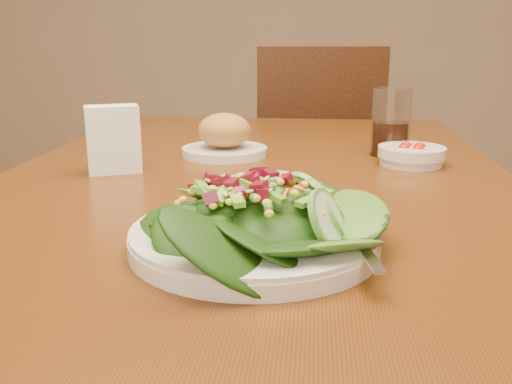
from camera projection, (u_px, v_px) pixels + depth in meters
dining_table at (255, 228)px, 1.03m from camera, size 0.90×1.40×0.75m
chair_far at (314, 175)px, 2.04m from camera, size 0.49×0.50×0.95m
salad_plate at (263, 223)px, 0.65m from camera, size 0.29×0.29×0.08m
bread_plate at (224, 138)px, 1.15m from camera, size 0.17×0.17×0.09m
tomato_bowl at (411, 155)px, 1.07m from camera, size 0.13×0.13×0.04m
drinking_glass at (390, 127)px, 1.15m from camera, size 0.08×0.08×0.14m
napkin_holder at (113, 137)px, 1.00m from camera, size 0.10×0.08×0.12m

